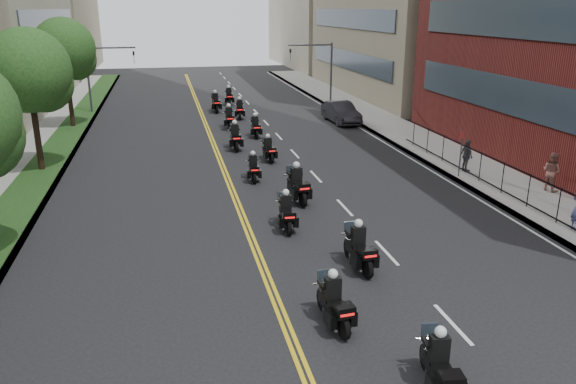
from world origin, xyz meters
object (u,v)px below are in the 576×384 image
motorcycle_1 (439,368)px  motorcycle_13 (229,97)px  pedestrian_b (552,171)px  motorcycle_8 (235,138)px  motorcycle_12 (216,103)px  motorcycle_11 (240,110)px  motorcycle_6 (253,169)px  motorcycle_4 (286,214)px  motorcycle_10 (229,119)px  motorcycle_2 (334,304)px  motorcycle_5 (297,186)px  motorcycle_7 (268,150)px  motorcycle_3 (359,250)px  parked_sedan (341,112)px  pedestrian_c (467,156)px  motorcycle_9 (255,128)px

motorcycle_1 → motorcycle_13: 41.70m
pedestrian_b → motorcycle_8: bearing=30.5°
motorcycle_12 → motorcycle_11: bearing=-67.3°
motorcycle_6 → motorcycle_13: (1.52, 23.99, 0.10)m
motorcycle_4 → motorcycle_10: motorcycle_10 is taller
motorcycle_2 → motorcycle_8: (-0.09, 21.23, 0.07)m
motorcycle_4 → motorcycle_5: size_ratio=0.88×
motorcycle_7 → motorcycle_13: (0.05, 20.34, 0.09)m
motorcycle_3 → motorcycle_11: bearing=87.6°
parked_sedan → pedestrian_c: pedestrian_c is taller
motorcycle_5 → pedestrian_c: bearing=9.1°
motorcycle_1 → pedestrian_c: 19.08m
motorcycle_2 → motorcycle_13: 38.41m
motorcycle_7 → motorcycle_12: size_ratio=0.85×
motorcycle_11 → pedestrian_b: pedestrian_b is taller
motorcycle_13 → pedestrian_b: 31.62m
motorcycle_5 → parked_sedan: (7.60, 17.49, 0.06)m
motorcycle_2 → pedestrian_c: 17.28m
motorcycle_6 → pedestrian_c: pedestrian_c is taller
motorcycle_7 → motorcycle_12: 16.95m
motorcycle_4 → motorcycle_13: (1.27, 30.98, 0.06)m
motorcycle_8 → motorcycle_9: 3.74m
motorcycle_4 → motorcycle_3: bearing=-64.0°
motorcycle_3 → motorcycle_12: motorcycle_12 is taller
motorcycle_4 → motorcycle_10: 20.34m
pedestrian_c → motorcycle_4: bearing=114.6°
motorcycle_3 → motorcycle_11: size_ratio=1.00×
motorcycle_4 → motorcycle_7: bearing=87.3°
motorcycle_10 → pedestrian_b: pedestrian_b is taller
motorcycle_7 → motorcycle_9: size_ratio=0.95×
motorcycle_8 → motorcycle_10: bearing=88.1°
motorcycle_3 → parked_sedan: 25.76m
motorcycle_1 → motorcycle_9: 27.82m
motorcycle_8 → motorcycle_13: size_ratio=1.03×
parked_sedan → motorcycle_3: bearing=-109.5°
motorcycle_1 → motorcycle_7: size_ratio=1.05×
motorcycle_6 → motorcycle_10: motorcycle_10 is taller
motorcycle_5 → motorcycle_13: 27.80m
motorcycle_5 → motorcycle_7: size_ratio=1.18×
motorcycle_1 → motorcycle_2: size_ratio=0.99×
motorcycle_8 → parked_sedan: size_ratio=0.51×
motorcycle_4 → motorcycle_6: bearing=95.8°
motorcycle_9 → motorcycle_12: size_ratio=0.90×
motorcycle_6 → motorcycle_12: size_ratio=0.83×
motorcycle_2 → motorcycle_11: 31.50m
motorcycle_10 → motorcycle_12: bearing=94.2°
motorcycle_1 → motorcycle_6: (-1.55, 17.71, -0.05)m
motorcycle_4 → motorcycle_13: motorcycle_13 is taller
motorcycle_7 → motorcycle_10: size_ratio=0.86×
motorcycle_3 → motorcycle_2: bearing=-122.8°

